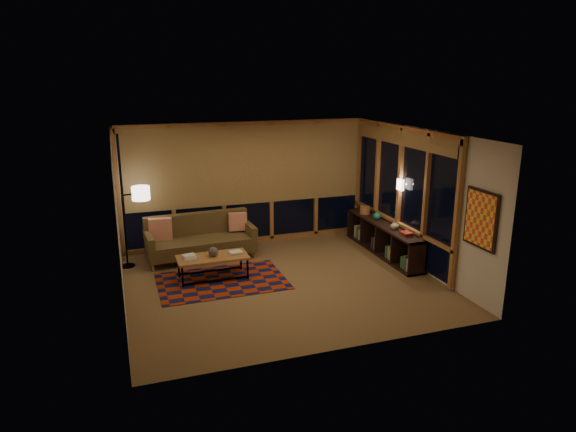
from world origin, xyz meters
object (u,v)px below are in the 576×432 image
object	(u,v)px
coffee_table	(213,267)
floor_lamp	(125,228)
sofa	(201,238)
bookshelf	(383,239)

from	to	relation	value
coffee_table	floor_lamp	xyz separation A→B (m)	(-1.48, 1.16, 0.57)
coffee_table	floor_lamp	distance (m)	1.97
sofa	floor_lamp	size ratio (longest dim) A/B	1.36
coffee_table	floor_lamp	world-z (taller)	floor_lamp
sofa	coffee_table	world-z (taller)	sofa
coffee_table	bookshelf	world-z (taller)	bookshelf
floor_lamp	bookshelf	xyz separation A→B (m)	(5.13, -0.97, -0.46)
sofa	floor_lamp	xyz separation A→B (m)	(-1.46, 0.03, 0.35)
bookshelf	coffee_table	bearing A→B (deg)	-177.04
sofa	bookshelf	world-z (taller)	sofa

